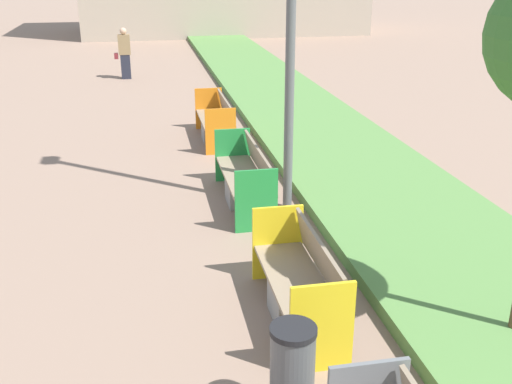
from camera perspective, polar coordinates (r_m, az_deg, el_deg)
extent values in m
cube|color=#568442|center=(11.78, 8.44, 3.32)|extent=(2.80, 120.00, 0.18)
cube|color=gray|center=(6.62, 3.84, -10.32)|extent=(0.52, 0.60, 0.42)
cube|color=gray|center=(6.51, 3.89, -8.59)|extent=(0.58, 1.81, 0.05)
cube|color=gray|center=(6.45, 6.28, -6.31)|extent=(0.14, 1.74, 0.48)
cube|color=yellow|center=(5.74, 6.28, -12.80)|extent=(0.62, 0.04, 0.94)
cube|color=yellow|center=(7.28, 2.06, -4.82)|extent=(0.62, 0.04, 0.94)
cube|color=gray|center=(9.60, -1.21, 0.10)|extent=(0.52, 0.60, 0.42)
cube|color=gray|center=(9.52, -1.23, 1.39)|extent=(0.58, 2.15, 0.05)
cube|color=gray|center=(9.48, 0.37, 2.99)|extent=(0.14, 2.07, 0.48)
cube|color=#238C3D|center=(8.50, 0.03, -0.87)|extent=(0.62, 0.04, 0.94)
cube|color=#238C3D|center=(10.53, -2.24, 3.55)|extent=(0.62, 0.04, 0.94)
cube|color=gray|center=(13.05, -3.97, 5.82)|extent=(0.52, 0.60, 0.42)
cube|color=gray|center=(12.99, -3.99, 6.80)|extent=(0.58, 2.00, 0.05)
cube|color=gray|center=(12.97, -2.83, 7.98)|extent=(0.14, 1.92, 0.48)
cube|color=orange|center=(12.01, -3.39, 5.76)|extent=(0.62, 0.04, 0.94)
cube|color=orange|center=(13.97, -4.53, 7.94)|extent=(0.62, 0.04, 0.94)
cylinder|color=#4C4F51|center=(5.22, 3.46, -17.17)|extent=(0.37, 0.37, 0.86)
cylinder|color=black|center=(4.95, 3.58, -13.02)|extent=(0.39, 0.39, 0.05)
cube|color=#232633|center=(20.51, -12.29, 11.59)|extent=(0.30, 0.22, 0.79)
cube|color=olive|center=(20.41, -12.45, 13.55)|extent=(0.38, 0.24, 0.64)
sphere|color=tan|center=(20.36, -12.55, 14.74)|extent=(0.22, 0.22, 0.22)
cube|color=maroon|center=(20.47, -13.17, 12.50)|extent=(0.12, 0.20, 0.18)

